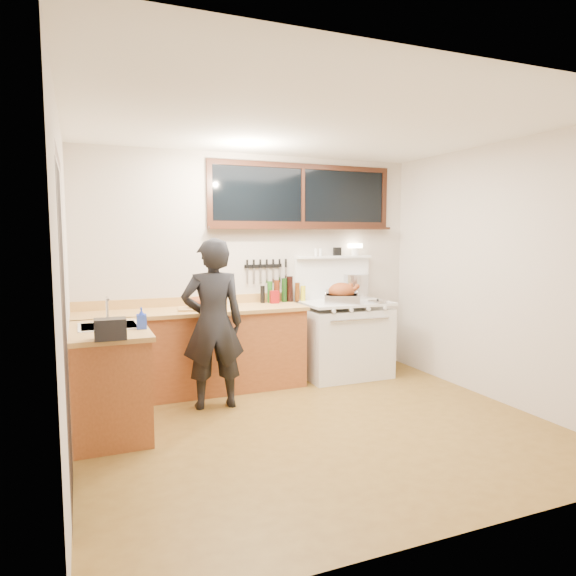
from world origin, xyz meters
name	(u,v)px	position (x,y,z in m)	size (l,w,h in m)	color
ground_plane	(320,429)	(0.00, 0.00, -0.01)	(4.00, 3.50, 0.02)	brown
room_shell	(321,239)	(0.00, 0.00, 1.65)	(4.10, 3.60, 2.65)	beige
counter_back	(193,350)	(-0.80, 1.45, 0.45)	(2.44, 0.64, 1.00)	brown
counter_left	(109,380)	(-1.70, 0.62, 0.45)	(0.64, 1.09, 0.90)	brown
sink_unit	(109,333)	(-1.68, 0.70, 0.85)	(0.50, 0.45, 0.37)	white
vintage_stove	(344,337)	(1.00, 1.41, 0.47)	(1.02, 0.74, 1.58)	white
back_window	(303,203)	(0.60, 1.72, 2.06)	(2.32, 0.13, 0.77)	black
left_doorway	(66,334)	(-1.99, -0.55, 1.09)	(0.02, 1.04, 2.17)	black
knife_strip	(265,267)	(0.12, 1.73, 1.31)	(0.52, 0.03, 0.28)	black
man	(213,324)	(-0.72, 0.90, 0.83)	(0.64, 0.45, 1.66)	black
soap_bottle	(142,318)	(-1.43, 0.49, 0.99)	(0.09, 0.09, 0.18)	blue
toaster	(110,329)	(-1.70, 0.12, 0.98)	(0.23, 0.17, 0.16)	black
cutting_board	(198,305)	(-0.75, 1.40, 0.95)	(0.44, 0.36, 0.14)	tan
roast_turkey	(342,295)	(0.89, 1.27, 1.00)	(0.48, 0.43, 0.24)	silver
stockpot	(356,286)	(1.29, 1.64, 1.05)	(0.41, 0.41, 0.30)	silver
saucepan	(332,294)	(0.96, 1.64, 0.96)	(0.19, 0.30, 0.12)	silver
pot_lid	(378,301)	(1.31, 1.16, 0.91)	(0.30, 0.30, 0.04)	silver
coffee_tin	(274,297)	(0.17, 1.56, 0.97)	(0.10, 0.08, 0.14)	maroon
pitcher	(231,298)	(-0.32, 1.65, 0.98)	(0.09, 0.09, 0.16)	white
bottle_cluster	(284,291)	(0.32, 1.63, 1.03)	(0.57, 0.07, 0.30)	black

